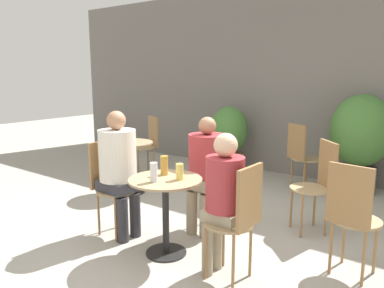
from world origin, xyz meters
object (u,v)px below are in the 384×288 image
(bistro_chair_1, at_px, (215,175))
(bistro_chair_6, at_px, (301,152))
(bistro_chair_0, at_px, (239,213))
(bistro_chair_3, at_px, (319,178))
(beer_glass_2, at_px, (180,172))
(cafe_table_far, at_px, (130,156))
(beer_glass_0, at_px, (164,165))
(bistro_chair_2, at_px, (110,179))
(seated_person_2, at_px, (119,164))
(potted_plant_1, at_px, (360,137))
(bistro_chair_4, at_px, (352,211))
(beer_glass_1, at_px, (154,172))
(cafe_table_near, at_px, (165,199))
(bistro_chair_5, at_px, (148,140))
(seated_person_0, at_px, (223,191))
(potted_plant_0, at_px, (229,137))
(seated_person_1, at_px, (206,165))

(bistro_chair_1, relative_size, bistro_chair_6, 1.00)
(bistro_chair_0, distance_m, bistro_chair_6, 2.53)
(bistro_chair_3, distance_m, beer_glass_2, 1.51)
(cafe_table_far, relative_size, beer_glass_0, 4.02)
(bistro_chair_2, xyz_separation_m, seated_person_2, (0.15, -0.01, 0.18))
(bistro_chair_0, height_order, potted_plant_1, potted_plant_1)
(bistro_chair_4, bearing_deg, potted_plant_1, -71.14)
(beer_glass_1, xyz_separation_m, beer_glass_2, (0.14, 0.18, -0.01))
(cafe_table_far, bearing_deg, bistro_chair_4, -10.31)
(bistro_chair_3, height_order, potted_plant_1, potted_plant_1)
(cafe_table_near, xyz_separation_m, bistro_chair_6, (0.33, 2.46, 0.05))
(bistro_chair_5, xyz_separation_m, seated_person_2, (1.33, -1.86, 0.18))
(seated_person_0, height_order, seated_person_2, seated_person_2)
(seated_person_2, xyz_separation_m, beer_glass_1, (0.60, -0.15, 0.04))
(bistro_chair_4, distance_m, potted_plant_0, 3.33)
(seated_person_2, bearing_deg, bistro_chair_0, -90.00)
(bistro_chair_3, bearing_deg, bistro_chair_2, -97.25)
(beer_glass_0, distance_m, potted_plant_0, 2.85)
(cafe_table_near, bearing_deg, bistro_chair_4, 20.24)
(bistro_chair_3, relative_size, beer_glass_0, 5.41)
(bistro_chair_5, xyz_separation_m, beer_glass_1, (1.93, -2.01, 0.22))
(potted_plant_0, bearing_deg, bistro_chair_4, -42.65)
(cafe_table_far, height_order, beer_glass_0, beer_glass_0)
(bistro_chair_4, xyz_separation_m, seated_person_0, (-0.83, -0.55, 0.14))
(bistro_chair_3, xyz_separation_m, seated_person_1, (-0.92, -0.69, 0.14))
(bistro_chair_3, xyz_separation_m, potted_plant_1, (0.02, 1.63, 0.21))
(seated_person_0, distance_m, seated_person_2, 1.23)
(bistro_chair_5, height_order, bistro_chair_6, same)
(bistro_chair_3, height_order, seated_person_0, seated_person_0)
(bistro_chair_3, bearing_deg, bistro_chair_4, -10.89)
(seated_person_0, bearing_deg, beer_glass_0, -97.45)
(seated_person_2, xyz_separation_m, beer_glass_0, (0.52, 0.07, 0.05))
(seated_person_2, bearing_deg, bistro_chair_6, -18.98)
(bistro_chair_2, relative_size, beer_glass_1, 5.59)
(bistro_chair_0, bearing_deg, seated_person_1, -128.62)
(cafe_table_far, xyz_separation_m, bistro_chair_1, (1.56, -0.31, 0.06))
(cafe_table_far, bearing_deg, bistro_chair_0, -25.61)
(bistro_chair_1, relative_size, bistro_chair_4, 1.00)
(cafe_table_near, xyz_separation_m, bistro_chair_0, (0.76, -0.03, 0.05))
(bistro_chair_1, xyz_separation_m, seated_person_2, (-0.64, -0.74, 0.18))
(bistro_chair_5, relative_size, beer_glass_1, 5.59)
(bistro_chair_0, bearing_deg, beer_glass_0, -96.15)
(cafe_table_far, xyz_separation_m, beer_glass_1, (1.52, -1.21, 0.28))
(bistro_chair_3, bearing_deg, cafe_table_far, -128.79)
(beer_glass_1, bearing_deg, bistro_chair_1, 87.45)
(seated_person_0, bearing_deg, bistro_chair_0, 90.00)
(bistro_chair_5, height_order, potted_plant_1, potted_plant_1)
(bistro_chair_0, bearing_deg, bistro_chair_1, -135.00)
(seated_person_0, bearing_deg, bistro_chair_2, -90.00)
(cafe_table_near, height_order, bistro_chair_1, bistro_chair_1)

